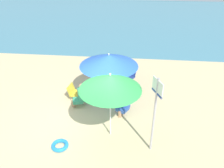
{
  "coord_description": "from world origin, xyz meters",
  "views": [
    {
      "loc": [
        1.46,
        -6.01,
        5.01
      ],
      "look_at": [
        0.74,
        1.22,
        0.7
      ],
      "focal_mm": 36.75,
      "sensor_mm": 36.0,
      "label": 1
    }
  ],
  "objects_px": {
    "umbrella_green": "(110,82)",
    "umbrella_blue": "(109,60)",
    "swim_ring": "(60,145)",
    "warning_sign": "(155,106)",
    "person_b": "(125,101)",
    "beach_chair_b": "(74,92)",
    "beach_chair_a": "(129,75)",
    "beach_chair_c": "(99,75)",
    "person_a": "(81,95)"
  },
  "relations": [
    {
      "from": "beach_chair_c",
      "to": "warning_sign",
      "type": "bearing_deg",
      "value": 20.77
    },
    {
      "from": "umbrella_green",
      "to": "beach_chair_b",
      "type": "relative_size",
      "value": 3.85
    },
    {
      "from": "beach_chair_a",
      "to": "swim_ring",
      "type": "relative_size",
      "value": 1.39
    },
    {
      "from": "person_a",
      "to": "person_b",
      "type": "height_order",
      "value": "person_b"
    },
    {
      "from": "umbrella_blue",
      "to": "person_b",
      "type": "bearing_deg",
      "value": -56.32
    },
    {
      "from": "beach_chair_c",
      "to": "person_b",
      "type": "xyz_separation_m",
      "value": [
        1.25,
        -2.16,
        0.2
      ]
    },
    {
      "from": "umbrella_blue",
      "to": "beach_chair_c",
      "type": "distance_m",
      "value": 1.83
    },
    {
      "from": "umbrella_green",
      "to": "swim_ring",
      "type": "xyz_separation_m",
      "value": [
        -1.41,
        -0.69,
        -1.81
      ]
    },
    {
      "from": "person_b",
      "to": "swim_ring",
      "type": "height_order",
      "value": "person_b"
    },
    {
      "from": "person_a",
      "to": "person_b",
      "type": "bearing_deg",
      "value": 156.86
    },
    {
      "from": "umbrella_green",
      "to": "swim_ring",
      "type": "height_order",
      "value": "umbrella_green"
    },
    {
      "from": "umbrella_green",
      "to": "swim_ring",
      "type": "distance_m",
      "value": 2.4
    },
    {
      "from": "swim_ring",
      "to": "umbrella_blue",
      "type": "bearing_deg",
      "value": 68.03
    },
    {
      "from": "umbrella_blue",
      "to": "beach_chair_a",
      "type": "relative_size",
      "value": 3.07
    },
    {
      "from": "person_a",
      "to": "swim_ring",
      "type": "relative_size",
      "value": 1.88
    },
    {
      "from": "umbrella_green",
      "to": "beach_chair_a",
      "type": "distance_m",
      "value": 3.67
    },
    {
      "from": "warning_sign",
      "to": "beach_chair_b",
      "type": "bearing_deg",
      "value": 115.49
    },
    {
      "from": "person_b",
      "to": "swim_ring",
      "type": "distance_m",
      "value": 2.6
    },
    {
      "from": "beach_chair_c",
      "to": "person_a",
      "type": "relative_size",
      "value": 0.66
    },
    {
      "from": "beach_chair_a",
      "to": "beach_chair_b",
      "type": "relative_size",
      "value": 1.25
    },
    {
      "from": "person_b",
      "to": "swim_ring",
      "type": "xyz_separation_m",
      "value": [
        -1.79,
        -1.83,
        -0.43
      ]
    },
    {
      "from": "beach_chair_b",
      "to": "warning_sign",
      "type": "height_order",
      "value": "warning_sign"
    },
    {
      "from": "umbrella_green",
      "to": "umbrella_blue",
      "type": "xyz_separation_m",
      "value": [
        -0.28,
        2.13,
        -0.33
      ]
    },
    {
      "from": "beach_chair_b",
      "to": "swim_ring",
      "type": "distance_m",
      "value": 2.57
    },
    {
      "from": "beach_chair_a",
      "to": "beach_chair_b",
      "type": "bearing_deg",
      "value": -19.58
    },
    {
      "from": "warning_sign",
      "to": "swim_ring",
      "type": "distance_m",
      "value": 3.02
    },
    {
      "from": "beach_chair_c",
      "to": "warning_sign",
      "type": "distance_m",
      "value": 4.52
    },
    {
      "from": "umbrella_green",
      "to": "person_a",
      "type": "height_order",
      "value": "umbrella_green"
    },
    {
      "from": "beach_chair_c",
      "to": "swim_ring",
      "type": "distance_m",
      "value": 4.04
    },
    {
      "from": "swim_ring",
      "to": "person_b",
      "type": "bearing_deg",
      "value": 45.7
    },
    {
      "from": "beach_chair_a",
      "to": "umbrella_blue",
      "type": "bearing_deg",
      "value": 3.7
    },
    {
      "from": "umbrella_blue",
      "to": "person_a",
      "type": "bearing_deg",
      "value": -141.12
    },
    {
      "from": "umbrella_green",
      "to": "warning_sign",
      "type": "height_order",
      "value": "warning_sign"
    },
    {
      "from": "person_a",
      "to": "swim_ring",
      "type": "bearing_deg",
      "value": 69.51
    },
    {
      "from": "beach_chair_a",
      "to": "person_a",
      "type": "relative_size",
      "value": 0.74
    },
    {
      "from": "umbrella_green",
      "to": "beach_chair_a",
      "type": "relative_size",
      "value": 3.08
    },
    {
      "from": "beach_chair_b",
      "to": "warning_sign",
      "type": "xyz_separation_m",
      "value": [
        2.82,
        -2.36,
        1.24
      ]
    },
    {
      "from": "umbrella_green",
      "to": "person_a",
      "type": "relative_size",
      "value": 2.28
    },
    {
      "from": "warning_sign",
      "to": "umbrella_green",
      "type": "bearing_deg",
      "value": 133.42
    },
    {
      "from": "person_a",
      "to": "warning_sign",
      "type": "height_order",
      "value": "warning_sign"
    },
    {
      "from": "umbrella_blue",
      "to": "warning_sign",
      "type": "distance_m",
      "value": 3.02
    },
    {
      "from": "umbrella_green",
      "to": "beach_chair_c",
      "type": "height_order",
      "value": "umbrella_green"
    },
    {
      "from": "swim_ring",
      "to": "beach_chair_c",
      "type": "bearing_deg",
      "value": 82.29
    },
    {
      "from": "umbrella_green",
      "to": "beach_chair_c",
      "type": "bearing_deg",
      "value": 104.73
    },
    {
      "from": "beach_chair_a",
      "to": "person_a",
      "type": "bearing_deg",
      "value": -5.27
    },
    {
      "from": "umbrella_blue",
      "to": "warning_sign",
      "type": "xyz_separation_m",
      "value": [
        1.5,
        -2.62,
        -0.01
      ]
    },
    {
      "from": "umbrella_green",
      "to": "warning_sign",
      "type": "bearing_deg",
      "value": -22.03
    },
    {
      "from": "umbrella_green",
      "to": "person_b",
      "type": "xyz_separation_m",
      "value": [
        0.38,
        1.15,
        -1.39
      ]
    },
    {
      "from": "beach_chair_c",
      "to": "beach_chair_b",
      "type": "bearing_deg",
      "value": -34.83
    },
    {
      "from": "beach_chair_b",
      "to": "umbrella_green",
      "type": "bearing_deg",
      "value": -40.25
    }
  ]
}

